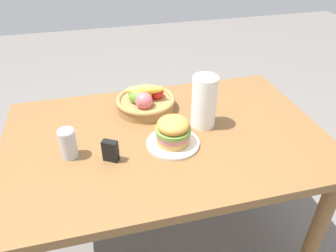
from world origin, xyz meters
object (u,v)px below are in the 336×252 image
object	(u,v)px
sandwich	(173,130)
soda_can	(68,144)
napkin_holder	(110,151)
fruit_basket	(145,100)
paper_towel_roll	(204,102)
plate	(173,143)

from	to	relation	value
sandwich	soda_can	distance (m)	0.42
sandwich	napkin_holder	bearing A→B (deg)	-171.96
fruit_basket	soda_can	bearing A→B (deg)	-141.96
sandwich	soda_can	xyz separation A→B (m)	(-0.42, 0.03, -0.01)
paper_towel_roll	napkin_holder	size ratio (longest dim) A/B	2.67
sandwich	paper_towel_roll	world-z (taller)	paper_towel_roll
soda_can	fruit_basket	world-z (taller)	fruit_basket
fruit_basket	napkin_holder	world-z (taller)	fruit_basket
sandwich	paper_towel_roll	distance (m)	0.21
fruit_basket	plate	bearing A→B (deg)	-79.71
soda_can	fruit_basket	xyz separation A→B (m)	(0.36, 0.28, -0.01)
plate	paper_towel_roll	bearing A→B (deg)	33.09
soda_can	napkin_holder	size ratio (longest dim) A/B	1.40
plate	fruit_basket	world-z (taller)	fruit_basket
sandwich	napkin_holder	distance (m)	0.27
soda_can	paper_towel_roll	xyz separation A→B (m)	(0.59, 0.08, 0.06)
plate	fruit_basket	distance (m)	0.32
soda_can	paper_towel_roll	size ratio (longest dim) A/B	0.53
soda_can	napkin_holder	bearing A→B (deg)	-22.17
napkin_holder	soda_can	bearing A→B (deg)	-171.54
paper_towel_roll	napkin_holder	bearing A→B (deg)	-161.10
plate	napkin_holder	distance (m)	0.27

